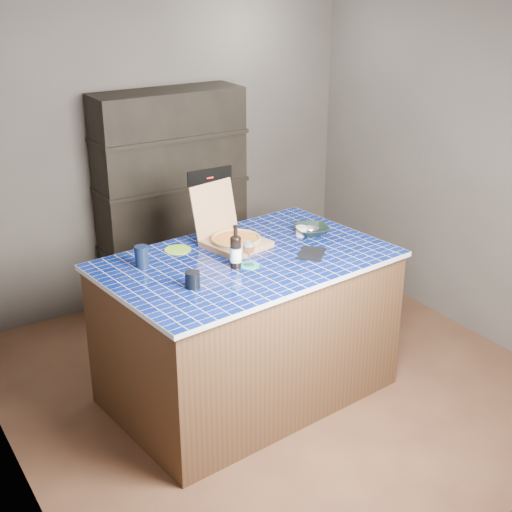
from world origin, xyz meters
TOP-DOWN VIEW (x-y plane):
  - room at (0.00, 0.00)m, footprint 3.50×3.50m
  - shelving_unit at (0.00, 1.53)m, footprint 1.20×0.41m
  - kitchen_island at (-0.22, -0.02)m, footprint 1.92×1.33m
  - pizza_box at (-0.18, 0.20)m, footprint 0.44×0.50m
  - mead_bottle at (-0.36, -0.11)m, footprint 0.07×0.07m
  - teal_trivet at (-0.27, -0.13)m, footprint 0.13×0.13m
  - wine_glass at (-0.27, -0.13)m, footprint 0.07×0.07m
  - tumbler at (-0.71, -0.23)m, footprint 0.09×0.09m
  - dvd_case at (0.16, -0.19)m, footprint 0.26×0.25m
  - bowl at (0.38, 0.11)m, footprint 0.30×0.30m
  - foil_contents at (0.38, 0.11)m, footprint 0.12×0.10m
  - white_jar at (0.30, 0.13)m, footprint 0.08×0.08m
  - navy_cup at (-0.83, 0.21)m, footprint 0.08×0.08m
  - green_trivet at (-0.53, 0.33)m, footprint 0.17×0.17m

SIDE VIEW (x-z plane):
  - kitchen_island at x=-0.22m, z-range 0.00..0.99m
  - shelving_unit at x=0.00m, z-range 0.00..1.80m
  - teal_trivet at x=-0.27m, z-range 0.99..1.00m
  - green_trivet at x=-0.53m, z-range 0.99..1.00m
  - dvd_case at x=0.16m, z-range 0.99..1.01m
  - bowl at x=0.38m, z-range 0.99..1.05m
  - white_jar at x=0.30m, z-range 0.99..1.05m
  - foil_contents at x=0.38m, z-range 1.00..1.06m
  - tumbler at x=-0.71m, z-range 0.99..1.09m
  - pizza_box at x=-0.18m, z-range 0.85..1.24m
  - navy_cup at x=-0.83m, z-range 0.99..1.12m
  - mead_bottle at x=-0.36m, z-range 0.96..1.24m
  - wine_glass at x=-0.27m, z-range 1.02..1.19m
  - room at x=0.00m, z-range -0.50..3.00m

